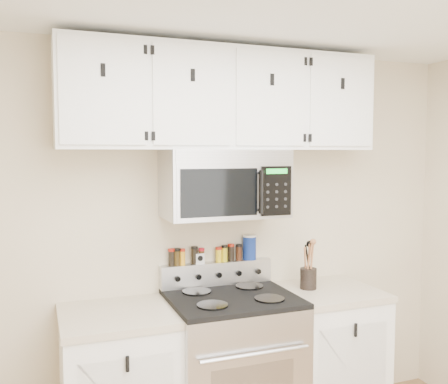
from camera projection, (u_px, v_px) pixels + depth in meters
name	position (u px, v px, depth m)	size (l,w,h in m)	color
back_wall	(215.00, 239.00, 3.31)	(3.50, 0.01, 2.50)	tan
range	(232.00, 369.00, 3.08)	(0.76, 0.65, 1.10)	#B7B7BA
base_cabinet_right	(326.00, 356.00, 3.34)	(0.64, 0.62, 0.92)	white
microwave	(225.00, 183.00, 3.11)	(0.76, 0.44, 0.42)	#9E9EA3
upper_cabinets	(223.00, 100.00, 3.09)	(2.00, 0.35, 0.62)	white
utensil_crock	(308.00, 277.00, 3.30)	(0.11, 0.11, 0.32)	black
kitchen_timer	(199.00, 258.00, 3.25)	(0.06, 0.05, 0.07)	silver
salt_canister	(249.00, 247.00, 3.37)	(0.09, 0.09, 0.17)	navy
spice_jar_0	(172.00, 257.00, 3.18)	(0.04, 0.04, 0.11)	black
spice_jar_1	(177.00, 257.00, 3.19)	(0.05, 0.05, 0.11)	#39290D
spice_jar_2	(182.00, 257.00, 3.21)	(0.04, 0.04, 0.10)	#F1A61C
spice_jar_3	(195.00, 255.00, 3.24)	(0.04, 0.04, 0.11)	black
spice_jar_4	(202.00, 256.00, 3.25)	(0.04, 0.04, 0.10)	#432810
spice_jar_5	(219.00, 254.00, 3.29)	(0.04, 0.04, 0.10)	gold
spice_jar_6	(224.00, 253.00, 3.31)	(0.04, 0.04, 0.11)	gold
spice_jar_7	(231.00, 252.00, 3.32)	(0.04, 0.04, 0.11)	black
spice_jar_8	(239.00, 252.00, 3.34)	(0.04, 0.04, 0.11)	#3F1D0F
spice_jar_9	(248.00, 252.00, 3.37)	(0.04, 0.04, 0.10)	orange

